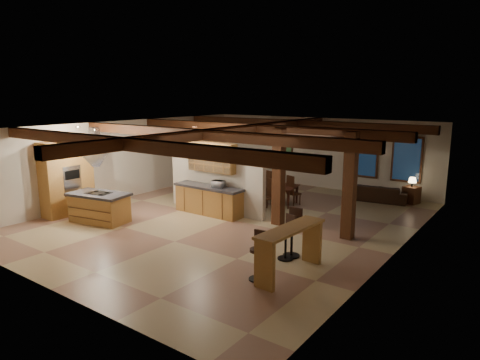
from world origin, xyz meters
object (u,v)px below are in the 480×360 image
object	(u,v)px
kitchen_island	(99,207)
dining_table	(269,194)
bar_counter	(290,243)
sofa	(379,193)

from	to	relation	value
kitchen_island	dining_table	size ratio (longest dim) A/B	1.04
bar_counter	dining_table	bearing A→B (deg)	126.41
kitchen_island	sofa	xyz separation A→B (m)	(6.06, 7.61, -0.17)
dining_table	bar_counter	world-z (taller)	bar_counter
dining_table	bar_counter	distance (m)	6.15
kitchen_island	sofa	world-z (taller)	kitchen_island
sofa	dining_table	bearing A→B (deg)	32.88
bar_counter	sofa	bearing A→B (deg)	94.53
bar_counter	kitchen_island	bearing A→B (deg)	-179.95
dining_table	sofa	bearing A→B (deg)	31.44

